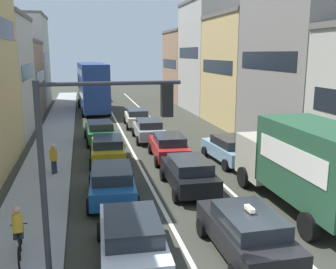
{
  "coord_description": "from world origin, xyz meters",
  "views": [
    {
      "loc": [
        -4.66,
        -8.66,
        6.13
      ],
      "look_at": [
        0.0,
        12.0,
        1.6
      ],
      "focal_mm": 40.95,
      "sensor_mm": 36.0,
      "label": 1
    }
  ],
  "objects_px": {
    "sedan_centre_lane_second": "(189,173)",
    "sedan_left_lane_third": "(108,149)",
    "traffic_light_pole": "(93,147)",
    "hatchback_centre_lane_third": "(169,146)",
    "coupe_centre_lane_fourth": "(149,129)",
    "bus_far_queue_secondary": "(90,85)",
    "wagon_left_lane_second": "(112,182)",
    "sedan_left_lane_fourth": "(100,131)",
    "sedan_left_lane_front": "(132,237)",
    "taxi_centre_lane_front": "(246,231)",
    "bus_mid_queue_primary": "(92,85)",
    "sedan_centre_lane_fifth": "(137,117)",
    "removalist_box_truck": "(305,162)",
    "cyclist_on_sidewalk": "(19,235)",
    "pedestrian_near_kerb": "(54,158)",
    "sedan_right_lane_behind_truck": "(230,149)"
  },
  "relations": [
    {
      "from": "sedan_centre_lane_second",
      "to": "sedan_left_lane_third",
      "type": "bearing_deg",
      "value": 32.78
    },
    {
      "from": "traffic_light_pole",
      "to": "hatchback_centre_lane_third",
      "type": "distance_m",
      "value": 12.88
    },
    {
      "from": "coupe_centre_lane_fourth",
      "to": "bus_far_queue_secondary",
      "type": "distance_m",
      "value": 28.46
    },
    {
      "from": "wagon_left_lane_second",
      "to": "sedan_left_lane_fourth",
      "type": "distance_m",
      "value": 10.95
    },
    {
      "from": "sedan_left_lane_front",
      "to": "wagon_left_lane_second",
      "type": "relative_size",
      "value": 0.99
    },
    {
      "from": "taxi_centre_lane_front",
      "to": "bus_mid_queue_primary",
      "type": "distance_m",
      "value": 31.1
    },
    {
      "from": "sedan_centre_lane_fifth",
      "to": "bus_far_queue_secondary",
      "type": "relative_size",
      "value": 0.42
    },
    {
      "from": "removalist_box_truck",
      "to": "cyclist_on_sidewalk",
      "type": "height_order",
      "value": "removalist_box_truck"
    },
    {
      "from": "sedan_left_lane_front",
      "to": "pedestrian_near_kerb",
      "type": "relative_size",
      "value": 2.63
    },
    {
      "from": "taxi_centre_lane_front",
      "to": "sedan_left_lane_front",
      "type": "distance_m",
      "value": 3.49
    },
    {
      "from": "sedan_left_lane_front",
      "to": "bus_mid_queue_primary",
      "type": "distance_m",
      "value": 30.49
    },
    {
      "from": "removalist_box_truck",
      "to": "sedan_right_lane_behind_truck",
      "type": "relative_size",
      "value": 1.75
    },
    {
      "from": "removalist_box_truck",
      "to": "coupe_centre_lane_fourth",
      "type": "height_order",
      "value": "removalist_box_truck"
    },
    {
      "from": "taxi_centre_lane_front",
      "to": "pedestrian_near_kerb",
      "type": "relative_size",
      "value": 2.6
    },
    {
      "from": "sedan_left_lane_fourth",
      "to": "bus_mid_queue_primary",
      "type": "xyz_separation_m",
      "value": [
        -0.0,
        14.35,
        2.03
      ]
    },
    {
      "from": "sedan_left_lane_front",
      "to": "wagon_left_lane_second",
      "type": "bearing_deg",
      "value": 4.26
    },
    {
      "from": "hatchback_centre_lane_third",
      "to": "sedan_left_lane_third",
      "type": "relative_size",
      "value": 1.0
    },
    {
      "from": "sedan_right_lane_behind_truck",
      "to": "pedestrian_near_kerb",
      "type": "relative_size",
      "value": 2.66
    },
    {
      "from": "sedan_left_lane_front",
      "to": "bus_far_queue_secondary",
      "type": "height_order",
      "value": "bus_far_queue_secondary"
    },
    {
      "from": "sedan_left_lane_fourth",
      "to": "pedestrian_near_kerb",
      "type": "relative_size",
      "value": 2.63
    },
    {
      "from": "taxi_centre_lane_front",
      "to": "sedan_centre_lane_fifth",
      "type": "bearing_deg",
      "value": 0.17
    },
    {
      "from": "sedan_left_lane_fourth",
      "to": "sedan_right_lane_behind_truck",
      "type": "xyz_separation_m",
      "value": [
        6.94,
        -6.73,
        0.0
      ]
    },
    {
      "from": "taxi_centre_lane_front",
      "to": "sedan_left_lane_third",
      "type": "xyz_separation_m",
      "value": [
        -3.41,
        11.34,
        -0.0
      ]
    },
    {
      "from": "sedan_centre_lane_fifth",
      "to": "bus_far_queue_secondary",
      "type": "bearing_deg",
      "value": 10.69
    },
    {
      "from": "sedan_left_lane_front",
      "to": "sedan_centre_lane_second",
      "type": "bearing_deg",
      "value": -28.32
    },
    {
      "from": "sedan_centre_lane_fifth",
      "to": "bus_mid_queue_primary",
      "type": "xyz_separation_m",
      "value": [
        -3.35,
        9.11,
        2.03
      ]
    },
    {
      "from": "coupe_centre_lane_fourth",
      "to": "sedan_right_lane_behind_truck",
      "type": "height_order",
      "value": "same"
    },
    {
      "from": "bus_mid_queue_primary",
      "to": "removalist_box_truck",
      "type": "bearing_deg",
      "value": -168.37
    },
    {
      "from": "bus_far_queue_secondary",
      "to": "sedan_centre_lane_fifth",
      "type": "bearing_deg",
      "value": -171.18
    },
    {
      "from": "traffic_light_pole",
      "to": "sedan_left_lane_fourth",
      "type": "xyz_separation_m",
      "value": [
        0.91,
        16.98,
        -3.02
      ]
    },
    {
      "from": "coupe_centre_lane_fourth",
      "to": "bus_mid_queue_primary",
      "type": "relative_size",
      "value": 0.41
    },
    {
      "from": "sedan_left_lane_third",
      "to": "sedan_left_lane_fourth",
      "type": "bearing_deg",
      "value": 4.15
    },
    {
      "from": "traffic_light_pole",
      "to": "sedan_right_lane_behind_truck",
      "type": "distance_m",
      "value": 13.26
    },
    {
      "from": "sedan_centre_lane_second",
      "to": "cyclist_on_sidewalk",
      "type": "bearing_deg",
      "value": 127.18
    },
    {
      "from": "coupe_centre_lane_fourth",
      "to": "sedan_right_lane_behind_truck",
      "type": "distance_m",
      "value": 7.52
    },
    {
      "from": "sedan_left_lane_third",
      "to": "pedestrian_near_kerb",
      "type": "distance_m",
      "value": 3.45
    },
    {
      "from": "sedan_left_lane_front",
      "to": "pedestrian_near_kerb",
      "type": "bearing_deg",
      "value": 19.65
    },
    {
      "from": "bus_mid_queue_primary",
      "to": "sedan_left_lane_fourth",
      "type": "bearing_deg",
      "value": 177.15
    },
    {
      "from": "sedan_left_lane_third",
      "to": "bus_mid_queue_primary",
      "type": "height_order",
      "value": "bus_mid_queue_primary"
    },
    {
      "from": "removalist_box_truck",
      "to": "hatchback_centre_lane_third",
      "type": "distance_m",
      "value": 9.13
    },
    {
      "from": "sedan_left_lane_third",
      "to": "sedan_right_lane_behind_truck",
      "type": "height_order",
      "value": "same"
    },
    {
      "from": "taxi_centre_lane_front",
      "to": "bus_far_queue_secondary",
      "type": "bearing_deg",
      "value": 4.08
    },
    {
      "from": "removalist_box_truck",
      "to": "sedan_centre_lane_second",
      "type": "xyz_separation_m",
      "value": [
        -3.78,
        3.21,
        -1.18
      ]
    },
    {
      "from": "sedan_right_lane_behind_truck",
      "to": "pedestrian_near_kerb",
      "type": "height_order",
      "value": "pedestrian_near_kerb"
    },
    {
      "from": "traffic_light_pole",
      "to": "coupe_centre_lane_fourth",
      "type": "height_order",
      "value": "traffic_light_pole"
    },
    {
      "from": "sedan_centre_lane_fifth",
      "to": "bus_far_queue_secondary",
      "type": "distance_m",
      "value": 23.17
    },
    {
      "from": "sedan_centre_lane_second",
      "to": "wagon_left_lane_second",
      "type": "bearing_deg",
      "value": 99.04
    },
    {
      "from": "traffic_light_pole",
      "to": "hatchback_centre_lane_third",
      "type": "xyz_separation_m",
      "value": [
        4.61,
        11.64,
        -3.02
      ]
    },
    {
      "from": "cyclist_on_sidewalk",
      "to": "sedan_left_lane_third",
      "type": "bearing_deg",
      "value": -24.18
    },
    {
      "from": "sedan_right_lane_behind_truck",
      "to": "sedan_centre_lane_second",
      "type": "bearing_deg",
      "value": 133.17
    }
  ]
}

